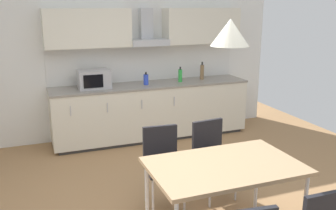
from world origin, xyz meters
TOP-DOWN VIEW (x-y plane):
  - wall_back at (0.00, 2.63)m, footprint 5.88×0.10m
  - kitchen_counter at (0.67, 2.25)m, footprint 3.21×0.68m
  - backsplash_tile at (0.67, 2.57)m, footprint 3.19×0.02m
  - upper_wall_cabinets at (0.67, 2.41)m, footprint 3.19×0.40m
  - microwave at (-0.25, 2.25)m, footprint 0.48×0.35m
  - bottle_green at (1.17, 2.24)m, footprint 0.06×0.06m
  - bottle_blue at (0.57, 2.22)m, footprint 0.08×0.08m
  - bottle_brown at (1.60, 2.31)m, footprint 0.07×0.07m
  - dining_table at (0.39, -0.66)m, footprint 1.35×0.86m
  - chair_far_right at (0.68, 0.15)m, footprint 0.44×0.44m
  - chair_far_left at (0.09, 0.15)m, footprint 0.43×0.43m
  - pendant_lamp at (0.39, -0.66)m, footprint 0.32×0.32m

SIDE VIEW (x-z plane):
  - kitchen_counter at x=0.67m, z-range 0.00..0.91m
  - chair_far_right at x=0.68m, z-range 0.10..0.97m
  - chair_far_left at x=0.09m, z-range 0.10..0.97m
  - dining_table at x=0.39m, z-range 0.33..1.08m
  - bottle_blue at x=0.57m, z-range 0.89..1.09m
  - bottle_green at x=1.17m, z-range 0.88..1.13m
  - bottle_brown at x=1.60m, z-range 0.88..1.18m
  - microwave at x=-0.25m, z-range 0.90..1.18m
  - backsplash_tile at x=0.67m, z-range 0.90..1.48m
  - wall_back at x=0.00m, z-range 0.00..2.75m
  - upper_wall_cabinets at x=0.67m, z-range 1.50..2.07m
  - pendant_lamp at x=0.39m, z-range 1.80..2.02m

